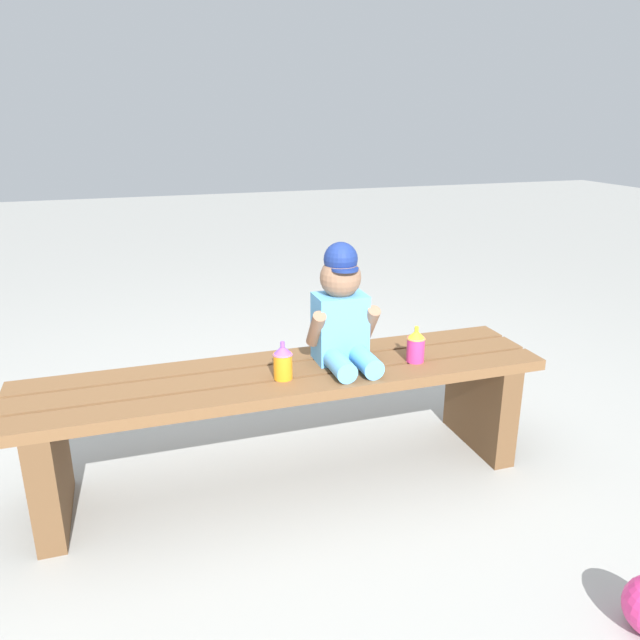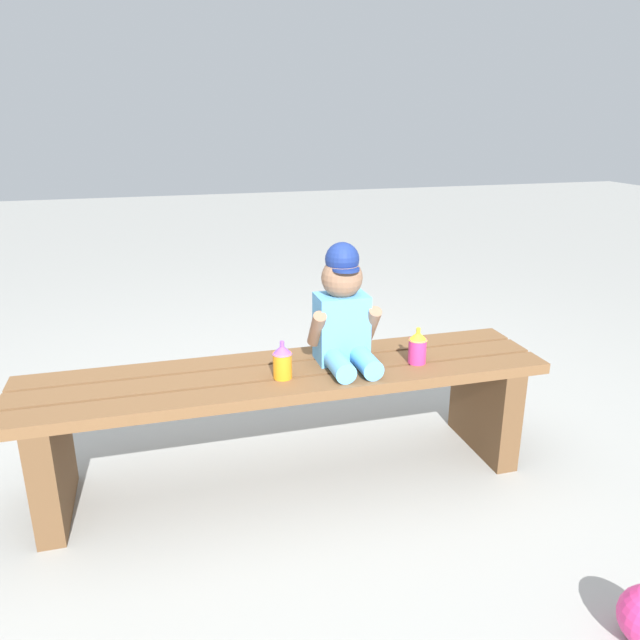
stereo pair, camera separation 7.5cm
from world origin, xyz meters
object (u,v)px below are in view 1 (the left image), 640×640
object	(u,v)px
sippy_cup_left	(283,361)
park_bench	(287,404)
child_figure	(342,311)
sippy_cup_right	(416,345)

from	to	relation	value
sippy_cup_left	park_bench	bearing A→B (deg)	65.68
child_figure	sippy_cup_left	distance (m)	0.26
park_bench	sippy_cup_right	bearing A→B (deg)	-7.46
child_figure	sippy_cup_right	size ratio (longest dim) A/B	3.26
park_bench	sippy_cup_right	world-z (taller)	sippy_cup_right
child_figure	sippy_cup_right	xyz separation A→B (m)	(0.24, -0.08, -0.12)
park_bench	sippy_cup_right	distance (m)	0.47
park_bench	child_figure	world-z (taller)	child_figure
child_figure	sippy_cup_left	bearing A→B (deg)	-160.98
park_bench	child_figure	size ratio (longest dim) A/B	4.27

